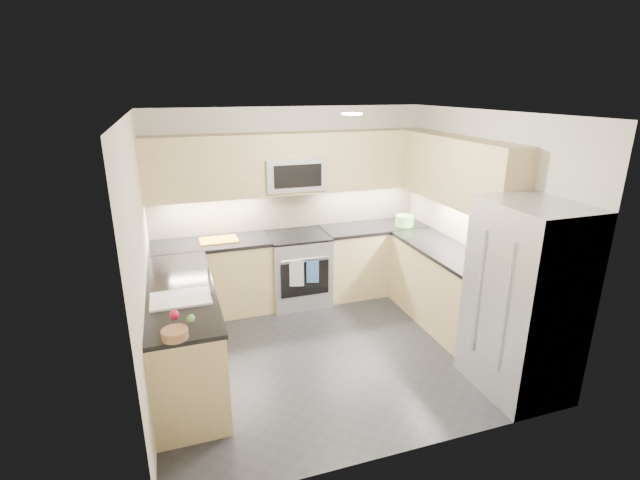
{
  "coord_description": "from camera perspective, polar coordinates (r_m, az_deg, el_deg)",
  "views": [
    {
      "loc": [
        -1.5,
        -4.17,
        2.74
      ],
      "look_at": [
        0.0,
        0.35,
        1.15
      ],
      "focal_mm": 26.0,
      "sensor_mm": 36.0,
      "label": 1
    }
  ],
  "objects": [
    {
      "name": "cutting_board",
      "position": [
        5.8,
        -12.36,
        0.01
      ],
      "size": [
        0.45,
        0.32,
        0.01
      ],
      "primitive_type": "cube",
      "rotation": [
        0.0,
        0.0,
        0.01
      ],
      "color": "orange",
      "rests_on": "countertop_back_left"
    },
    {
      "name": "countertop_back_right",
      "position": [
        6.32,
        6.68,
        1.58
      ],
      "size": [
        1.42,
        0.63,
        0.04
      ],
      "primitive_type": "cube",
      "color": "black",
      "rests_on": "base_cab_back_right"
    },
    {
      "name": "countertop_right",
      "position": [
        5.57,
        15.49,
        -1.33
      ],
      "size": [
        0.63,
        1.7,
        0.04
      ],
      "primitive_type": "cube",
      "color": "black",
      "rests_on": "base_cab_right"
    },
    {
      "name": "microwave",
      "position": [
        5.86,
        -3.27,
        8.2
      ],
      "size": [
        0.76,
        0.4,
        0.4
      ],
      "primitive_type": "cube",
      "color": "#A6AAAE",
      "rests_on": "upper_cab_back"
    },
    {
      "name": "wall_back",
      "position": [
        6.15,
        -3.69,
        4.38
      ],
      "size": [
        3.6,
        0.02,
        2.5
      ],
      "primitive_type": "cube",
      "color": "beige",
      "rests_on": "floor"
    },
    {
      "name": "refrigerator",
      "position": [
        4.61,
        23.84,
        -6.76
      ],
      "size": [
        0.7,
        0.9,
        1.8
      ],
      "primitive_type": "cube",
      "color": "#ADAFB6",
      "rests_on": "floor"
    },
    {
      "name": "sink_basin",
      "position": [
        4.34,
        -16.68,
        -7.75
      ],
      "size": [
        0.52,
        0.38,
        0.16
      ],
      "primitive_type": "cube",
      "color": "white",
      "rests_on": "base_cab_peninsula"
    },
    {
      "name": "backsplash_right",
      "position": [
        5.88,
        16.52,
        2.45
      ],
      "size": [
        0.01,
        2.3,
        0.51
      ],
      "primitive_type": "cube",
      "color": "tan",
      "rests_on": "wall_right"
    },
    {
      "name": "utensil_bowl",
      "position": [
        6.36,
        10.38,
        2.36
      ],
      "size": [
        0.29,
        0.29,
        0.14
      ],
      "primitive_type": "cylinder",
      "rotation": [
        0.0,
        0.0,
        -0.2
      ],
      "color": "#77C253",
      "rests_on": "countertop_back_right"
    },
    {
      "name": "base_cab_peninsula",
      "position": [
        4.76,
        -16.34,
        -11.13
      ],
      "size": [
        0.6,
        2.0,
        0.9
      ],
      "primitive_type": "cube",
      "color": "tan",
      "rests_on": "floor"
    },
    {
      "name": "ceiling",
      "position": [
        4.44,
        1.48,
        15.36
      ],
      "size": [
        3.6,
        3.2,
        0.02
      ],
      "primitive_type": "cube",
      "color": "beige",
      "rests_on": "wall_back"
    },
    {
      "name": "base_cab_back_right",
      "position": [
        6.47,
        6.53,
        -2.4
      ],
      "size": [
        1.42,
        0.6,
        0.9
      ],
      "primitive_type": "cube",
      "color": "tan",
      "rests_on": "floor"
    },
    {
      "name": "oven_handle",
      "position": [
        5.68,
        -1.83,
        -2.38
      ],
      "size": [
        0.6,
        0.02,
        0.02
      ],
      "primitive_type": "cylinder",
      "rotation": [
        0.0,
        1.57,
        0.0
      ],
      "color": "#B2B5BA",
      "rests_on": "gas_range"
    },
    {
      "name": "dish_towel_check",
      "position": [
        5.7,
        -2.89,
        -4.17
      ],
      "size": [
        0.17,
        0.06,
        0.33
      ],
      "primitive_type": "cube",
      "rotation": [
        0.0,
        0.0,
        -0.27
      ],
      "color": "silver",
      "rests_on": "oven_handle"
    },
    {
      "name": "upper_cab_back",
      "position": [
        5.87,
        -3.36,
        9.44
      ],
      "size": [
        3.6,
        0.35,
        0.75
      ],
      "primitive_type": "cube",
      "color": "tan",
      "rests_on": "wall_back"
    },
    {
      "name": "countertop_back_left",
      "position": [
        5.78,
        -13.34,
        -0.42
      ],
      "size": [
        1.42,
        0.63,
        0.04
      ],
      "primitive_type": "cube",
      "color": "black",
      "rests_on": "base_cab_back_left"
    },
    {
      "name": "fruit_pear",
      "position": [
        3.71,
        -15.6,
        -9.29
      ],
      "size": [
        0.06,
        0.06,
        0.06
      ],
      "primitive_type": "sphere",
      "color": "#57A547",
      "rests_on": "fruit_basket"
    },
    {
      "name": "range_cooktop",
      "position": [
        5.94,
        -2.82,
        0.52
      ],
      "size": [
        0.76,
        0.65,
        0.03
      ],
      "primitive_type": "cube",
      "color": "black",
      "rests_on": "gas_range"
    },
    {
      "name": "wall_left",
      "position": [
        4.44,
        -21.12,
        -2.44
      ],
      "size": [
        0.02,
        3.2,
        2.5
      ],
      "primitive_type": "cube",
      "color": "beige",
      "rests_on": "floor"
    },
    {
      "name": "microwave_door",
      "position": [
        5.67,
        -2.72,
        7.86
      ],
      "size": [
        0.6,
        0.01,
        0.28
      ],
      "primitive_type": "cube",
      "color": "black",
      "rests_on": "microwave"
    },
    {
      "name": "dish_towel_blue",
      "position": [
        5.75,
        -0.9,
        -3.93
      ],
      "size": [
        0.15,
        0.06,
        0.29
      ],
      "primitive_type": "cube",
      "rotation": [
        0.0,
        0.0,
        -0.33
      ],
      "color": "#38659A",
      "rests_on": "oven_handle"
    },
    {
      "name": "faucet",
      "position": [
        4.27,
        -13.44,
        -4.97
      ],
      "size": [
        0.03,
        0.03,
        0.28
      ],
      "primitive_type": "cylinder",
      "color": "silver",
      "rests_on": "countertop_peninsula"
    },
    {
      "name": "base_cab_back_left",
      "position": [
        5.95,
        -13.01,
        -4.71
      ],
      "size": [
        1.42,
        0.6,
        0.9
      ],
      "primitive_type": "cube",
      "color": "tan",
      "rests_on": "floor"
    },
    {
      "name": "backsplash_back",
      "position": [
        6.16,
        -3.66,
        3.87
      ],
      "size": [
        3.6,
        0.01,
        0.51
      ],
      "primitive_type": "cube",
      "color": "tan",
      "rests_on": "wall_back"
    },
    {
      "name": "gas_range",
      "position": [
        6.09,
        -2.75,
        -3.6
      ],
      "size": [
        0.76,
        0.65,
        0.91
      ],
      "primitive_type": "cube",
      "color": "#9E9FA5",
      "rests_on": "floor"
    },
    {
      "name": "fruit_apple",
      "position": [
        3.8,
        -17.51,
        -8.78
      ],
      "size": [
        0.08,
        0.08,
        0.08
      ],
      "primitive_type": "sphere",
      "color": "#A71331",
      "rests_on": "fruit_basket"
    },
    {
      "name": "base_cab_right",
      "position": [
        5.74,
        15.09,
        -5.75
      ],
      "size": [
        0.6,
        1.7,
        0.9
      ],
      "primitive_type": "cube",
      "color": "tan",
      "rests_on": "floor"
    },
    {
      "name": "upper_cab_right",
      "position": [
        5.51,
        16.67,
        8.13
      ],
      "size": [
        0.35,
        1.95,
        0.75
      ],
      "primitive_type": "cube",
      "color": "tan",
      "rests_on": "wall_right"
    },
    {
      "name": "fruit_basket",
      "position": [
        3.69,
        -17.44,
        -10.97
      ],
      "size": [
        0.24,
        0.24,
        0.07
      ],
      "primitive_type": "cylinder",
      "rotation": [
        0.0,
        0.0,
        -0.24
      ],
      "color": "#926944",
      "rests_on": "countertop_peninsula"
    },
    {
      "name": "oven_door_glass",
      "position": [
        5.8,
        -1.86,
        -4.8
      ],
      "size": [
        0.62,
        0.02,
        0.45
      ],
      "primitive_type": "cube",
      "color": "black",
      "rests_on": "gas_range"
    },
    {
      "name": "floor",
      "position": [
        5.21,
        1.25,
        -13.27
      ],
      "size": [
        3.6,
        3.2,
        0.0
      ],
      "primitive_type": "cube",
      "color": "#25262B",
      "rests_on": "ground"
    },
    {
      "name": "fridge_handle_left",
      "position": [
        4.24,
        21.75,
        -7.95
      ],
      "size": [
        0.02,
        0.02,
        1.2
      ],
      "primitive_type": "cylinder",
      "color": "#B2B5BA",
      "rests_on": "refrigerator"
    },
    {
      "name": "countertop_peninsula",
      "position": [
        4.55,
        -16.87,
        -5.96
      ],
      "size": [
        0.63,
        2.0,
        0.04
      ],
      "primitive_type": "cube",
      "color": "black",
      "rests_on": "base_cab_peninsula"
    },
    {
      "name": "wall_right",
      "position": [
        5.53,
        19.23,
        1.75
      ],
      "size": [
        0.02,
        3.2,
        2.5
      ],
      "primitive_type": "cube",
      "color": "beige",
      "rests_on": "floor"
    },
    {
      "name": "fridge_handle_right",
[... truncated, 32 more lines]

